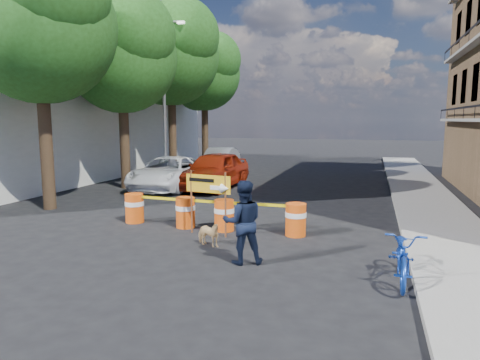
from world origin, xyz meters
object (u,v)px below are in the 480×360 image
Objects in this scene: barrel_mid_right at (224,215)px; barrel_far_left at (134,207)px; detour_sign at (213,189)px; barrel_far_right at (296,219)px; suv_white at (169,173)px; sedan_silver at (220,160)px; dog at (208,234)px; bicycle at (404,230)px; barrel_mid_left at (185,212)px; pedestrian at (243,222)px; sedan_red at (214,170)px.

barrel_far_left is at bearing 177.56° from barrel_mid_right.
barrel_far_right is at bearing 26.23° from detour_sign.
suv_white reaches higher than barrel_far_left.
dog is at bearing -74.04° from sedan_silver.
barrel_far_right is 2.40m from detour_sign.
barrel_far_left is 2.99m from barrel_mid_right.
barrel_far_left is at bearing 179.20° from barrel_far_right.
barrel_far_right reaches higher than dog.
detour_sign is 5.17m from bicycle.
barrel_far_right is 2.54m from dog.
sedan_silver is at bearing 105.61° from barrel_mid_left.
barrel_far_left is 5.08m from pedestrian.
bicycle reaches higher than dog.
barrel_mid_right is at bearing 23.07° from dog.
barrel_far_right is 15.11m from sedan_silver.
pedestrian is at bearing -109.52° from dog.
barrel_far_left is 1.00× the size of barrel_mid_right.
barrel_far_left is 0.43× the size of bicycle.
bicycle reaches higher than barrel_mid_left.
barrel_far_right is at bearing -128.57° from pedestrian.
suv_white reaches higher than barrel_mid_right.
sedan_silver is at bearing 118.52° from detour_sign.
detour_sign reaches higher than sedan_red.
sedan_silver reaches higher than barrel_far_right.
barrel_far_left is 6.98m from sedan_red.
barrel_mid_left is 13.93m from sedan_silver.
detour_sign is at bearing -58.85° from suv_white.
pedestrian is (4.31, -2.65, 0.46)m from barrel_far_left.
barrel_far_left is 13.45m from sedan_silver.
sedan_red is at bearing 103.86° from barrel_mid_left.
barrel_far_right is 2.72m from pedestrian.
dog is (1.33, -1.59, -0.15)m from barrel_mid_left.
barrel_far_left reaches higher than dog.
bicycle is 0.42× the size of sedan_red.
detour_sign is at bearing -76.34° from pedestrian.
bicycle is at bearing -14.12° from detour_sign.
suv_white is at bearing 137.65° from barrel_far_right.
suv_white reaches higher than barrel_far_right.
sedan_red is (-2.86, 7.69, -0.44)m from detour_sign.
barrel_mid_right is 1.00× the size of barrel_far_right.
barrel_mid_right and barrel_far_right have the same top height.
bicycle is 2.77× the size of dog.
bicycle is 0.40× the size of suv_white.
sedan_red is at bearing 119.82° from detour_sign.
detour_sign is (-0.10, -0.60, 0.82)m from barrel_mid_right.
dog is 0.15× the size of sedan_red.
pedestrian is 3.32m from bicycle.
barrel_mid_right is 5.37m from bicycle.
sedan_silver is at bearing 111.24° from sedan_red.
barrel_mid_left is 0.18× the size of sedan_red.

